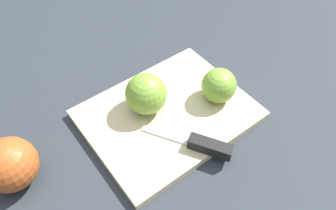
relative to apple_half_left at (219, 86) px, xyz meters
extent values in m
plane|color=#282D33|center=(0.10, -0.02, -0.05)|extent=(4.00, 4.00, 0.00)
cube|color=#D1B789|center=(0.10, -0.02, -0.04)|extent=(0.33, 0.27, 0.02)
sphere|color=olive|center=(0.00, 0.00, 0.00)|extent=(0.07, 0.07, 0.07)
cylinder|color=beige|center=(0.00, 0.01, 0.00)|extent=(0.06, 0.03, 0.06)
sphere|color=olive|center=(0.13, -0.05, 0.01)|extent=(0.08, 0.08, 0.08)
cylinder|color=beige|center=(0.13, -0.06, 0.01)|extent=(0.04, 0.07, 0.07)
cube|color=silver|center=(0.14, 0.02, -0.03)|extent=(0.06, 0.08, 0.00)
cube|color=black|center=(0.09, 0.09, -0.02)|extent=(0.06, 0.08, 0.02)
sphere|color=#AD4C1E|center=(0.39, -0.05, 0.00)|extent=(0.09, 0.09, 0.09)
camera|label=1|loc=(0.32, 0.32, 0.46)|focal=35.00mm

